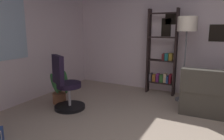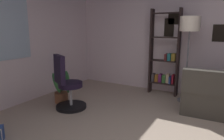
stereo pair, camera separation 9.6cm
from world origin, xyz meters
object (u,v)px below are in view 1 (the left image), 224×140
bookshelf (162,57)px  potted_plant (60,91)px  office_chair (66,89)px  floor_lamp (187,29)px

bookshelf → potted_plant: size_ratio=2.85×
office_chair → floor_lamp: floor_lamp is taller
bookshelf → potted_plant: 2.30m
floor_lamp → bookshelf: bearing=63.9°
bookshelf → floor_lamp: 0.84m
floor_lamp → potted_plant: 2.76m
office_chair → bookshelf: bearing=-36.1°
bookshelf → potted_plant: bookshelf is taller
office_chair → bookshelf: 2.20m
potted_plant → office_chair: bearing=-120.5°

